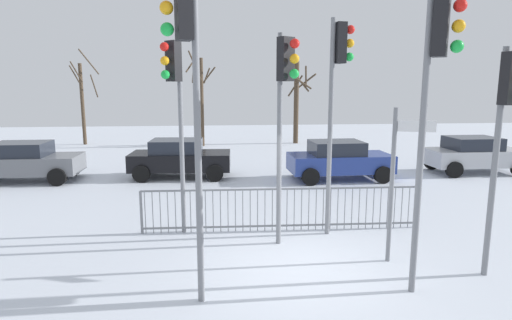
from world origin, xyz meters
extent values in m
plane|color=silver|center=(0.00, 0.00, 0.00)|extent=(60.00, 60.00, 0.00)
cylinder|color=slate|center=(3.41, -0.58, 2.10)|extent=(0.11, 0.11, 4.21)
cube|color=black|center=(3.44, -0.74, 3.66)|extent=(0.36, 0.28, 0.90)
cylinder|color=slate|center=(-2.43, 2.36, 2.31)|extent=(0.11, 0.11, 4.62)
cube|color=black|center=(-2.54, 2.24, 4.07)|extent=(0.38, 0.38, 0.90)
sphere|color=red|center=(-2.72, 2.06, 4.37)|extent=(0.20, 0.20, 0.20)
sphere|color=orange|center=(-2.72, 2.06, 4.07)|extent=(0.20, 0.20, 0.20)
sphere|color=green|center=(-2.72, 2.06, 3.77)|extent=(0.20, 0.20, 0.20)
cylinder|color=slate|center=(-0.24, 1.39, 2.31)|extent=(0.11, 0.11, 4.62)
cube|color=black|center=(-0.15, 1.25, 4.07)|extent=(0.39, 0.36, 0.90)
sphere|color=red|center=(0.00, 1.05, 4.37)|extent=(0.20, 0.20, 0.20)
sphere|color=orange|center=(0.00, 1.05, 4.07)|extent=(0.20, 0.20, 0.20)
sphere|color=green|center=(0.00, 1.05, 3.77)|extent=(0.20, 0.20, 0.20)
cylinder|color=slate|center=(1.02, 1.91, 2.51)|extent=(0.11, 0.11, 5.02)
cube|color=black|center=(1.19, 1.93, 4.47)|extent=(0.26, 0.35, 0.90)
sphere|color=red|center=(1.43, 1.97, 4.77)|extent=(0.20, 0.20, 0.20)
sphere|color=orange|center=(1.43, 1.97, 4.47)|extent=(0.20, 0.20, 0.20)
sphere|color=green|center=(1.43, 1.97, 4.17)|extent=(0.20, 0.20, 0.20)
cylinder|color=slate|center=(1.74, -1.09, 2.49)|extent=(0.11, 0.11, 4.98)
cube|color=black|center=(1.88, -1.18, 4.43)|extent=(0.36, 0.39, 0.90)
sphere|color=red|center=(2.08, -1.32, 4.73)|extent=(0.20, 0.20, 0.20)
sphere|color=orange|center=(2.08, -1.32, 4.43)|extent=(0.20, 0.20, 0.20)
sphere|color=green|center=(2.08, -1.32, 4.13)|extent=(0.20, 0.20, 0.20)
cylinder|color=slate|center=(-1.90, -1.07, 2.60)|extent=(0.11, 0.11, 5.20)
cube|color=black|center=(-2.06, -1.11, 4.65)|extent=(0.30, 0.37, 0.90)
sphere|color=orange|center=(-2.30, -1.18, 4.65)|extent=(0.20, 0.20, 0.20)
sphere|color=green|center=(-2.30, -1.18, 4.35)|extent=(0.20, 0.20, 0.20)
cylinder|color=slate|center=(1.84, 0.21, 1.56)|extent=(0.09, 0.09, 3.12)
cube|color=white|center=(2.21, 0.07, 2.77)|extent=(0.67, 0.27, 0.22)
cube|color=slate|center=(0.00, 2.24, 1.05)|extent=(6.87, 0.22, 0.04)
cube|color=slate|center=(0.00, 2.24, 0.12)|extent=(6.87, 0.22, 0.04)
cylinder|color=slate|center=(-3.35, 2.33, 0.53)|extent=(0.02, 0.02, 1.05)
cylinder|color=slate|center=(-3.16, 2.33, 0.53)|extent=(0.02, 0.02, 1.05)
cylinder|color=slate|center=(-2.98, 2.32, 0.53)|extent=(0.02, 0.02, 1.05)
cylinder|color=slate|center=(-2.80, 2.32, 0.53)|extent=(0.02, 0.02, 1.05)
cylinder|color=slate|center=(-2.62, 2.31, 0.53)|extent=(0.02, 0.02, 1.05)
cylinder|color=slate|center=(-2.44, 2.31, 0.53)|extent=(0.02, 0.02, 1.05)
cylinder|color=slate|center=(-2.26, 2.30, 0.53)|extent=(0.02, 0.02, 1.05)
cylinder|color=slate|center=(-2.08, 2.30, 0.53)|extent=(0.02, 0.02, 1.05)
cylinder|color=slate|center=(-1.90, 2.29, 0.53)|extent=(0.02, 0.02, 1.05)
cylinder|color=slate|center=(-1.72, 2.29, 0.53)|extent=(0.02, 0.02, 1.05)
cylinder|color=slate|center=(-1.54, 2.28, 0.53)|extent=(0.02, 0.02, 1.05)
cylinder|color=slate|center=(-1.36, 2.28, 0.53)|extent=(0.02, 0.02, 1.05)
cylinder|color=slate|center=(-1.18, 2.27, 0.53)|extent=(0.02, 0.02, 1.05)
cylinder|color=slate|center=(-1.00, 2.27, 0.53)|extent=(0.02, 0.02, 1.05)
cylinder|color=slate|center=(-0.81, 2.26, 0.53)|extent=(0.02, 0.02, 1.05)
cylinder|color=slate|center=(-0.63, 2.26, 0.53)|extent=(0.02, 0.02, 1.05)
cylinder|color=slate|center=(-0.45, 2.25, 0.53)|extent=(0.02, 0.02, 1.05)
cylinder|color=slate|center=(-0.27, 2.25, 0.53)|extent=(0.02, 0.02, 1.05)
cylinder|color=slate|center=(-0.09, 2.25, 0.53)|extent=(0.02, 0.02, 1.05)
cylinder|color=slate|center=(0.09, 2.24, 0.53)|extent=(0.02, 0.02, 1.05)
cylinder|color=slate|center=(0.27, 2.24, 0.53)|extent=(0.02, 0.02, 1.05)
cylinder|color=slate|center=(0.45, 2.23, 0.53)|extent=(0.02, 0.02, 1.05)
cylinder|color=slate|center=(0.63, 2.23, 0.53)|extent=(0.02, 0.02, 1.05)
cylinder|color=slate|center=(0.81, 2.22, 0.53)|extent=(0.02, 0.02, 1.05)
cylinder|color=slate|center=(0.99, 2.22, 0.53)|extent=(0.02, 0.02, 1.05)
cylinder|color=slate|center=(1.17, 2.21, 0.53)|extent=(0.02, 0.02, 1.05)
cylinder|color=slate|center=(1.35, 2.21, 0.53)|extent=(0.02, 0.02, 1.05)
cylinder|color=slate|center=(1.54, 2.20, 0.53)|extent=(0.02, 0.02, 1.05)
cylinder|color=slate|center=(1.72, 2.20, 0.53)|extent=(0.02, 0.02, 1.05)
cylinder|color=slate|center=(1.90, 2.19, 0.53)|extent=(0.02, 0.02, 1.05)
cylinder|color=slate|center=(2.08, 2.19, 0.53)|extent=(0.02, 0.02, 1.05)
cylinder|color=slate|center=(2.26, 2.18, 0.53)|extent=(0.02, 0.02, 1.05)
cylinder|color=slate|center=(2.44, 2.18, 0.53)|extent=(0.02, 0.02, 1.05)
cylinder|color=slate|center=(2.62, 2.17, 0.53)|extent=(0.02, 0.02, 1.05)
cylinder|color=slate|center=(2.80, 2.17, 0.53)|extent=(0.02, 0.02, 1.05)
cylinder|color=slate|center=(2.98, 2.16, 0.53)|extent=(0.02, 0.02, 1.05)
cylinder|color=slate|center=(3.16, 2.16, 0.53)|extent=(0.02, 0.02, 1.05)
cylinder|color=slate|center=(3.34, 2.15, 0.53)|extent=(0.02, 0.02, 1.05)
cylinder|color=slate|center=(-3.44, 2.33, 0.53)|extent=(0.06, 0.06, 1.05)
cylinder|color=slate|center=(3.43, 2.15, 0.53)|extent=(0.06, 0.06, 1.05)
cube|color=slate|center=(-8.62, 8.47, 0.65)|extent=(3.82, 1.73, 0.65)
cube|color=#1E232D|center=(-8.77, 8.47, 1.20)|extent=(1.91, 1.52, 0.55)
cylinder|color=black|center=(-7.28, 9.34, 0.32)|extent=(0.64, 0.23, 0.64)
cylinder|color=black|center=(-7.26, 7.64, 0.32)|extent=(0.64, 0.23, 0.64)
cylinder|color=black|center=(-9.98, 9.31, 0.32)|extent=(0.64, 0.23, 0.64)
cube|color=navy|center=(3.03, 7.74, 0.65)|extent=(3.85, 1.82, 0.65)
cube|color=#1E232D|center=(2.88, 7.73, 1.20)|extent=(1.95, 1.56, 0.55)
cylinder|color=black|center=(4.35, 8.63, 0.32)|extent=(0.65, 0.24, 0.64)
cylinder|color=black|center=(4.41, 6.93, 0.32)|extent=(0.65, 0.24, 0.64)
cylinder|color=black|center=(1.65, 8.54, 0.32)|extent=(0.65, 0.24, 0.64)
cylinder|color=black|center=(1.71, 6.84, 0.32)|extent=(0.65, 0.24, 0.64)
cube|color=black|center=(-2.99, 8.72, 0.65)|extent=(3.88, 1.88, 0.65)
cube|color=#1E232D|center=(-3.14, 8.72, 1.20)|extent=(1.97, 1.59, 0.55)
cylinder|color=black|center=(-1.60, 9.50, 0.32)|extent=(0.65, 0.25, 0.64)
cylinder|color=black|center=(-1.68, 7.80, 0.32)|extent=(0.65, 0.25, 0.64)
cylinder|color=black|center=(-4.30, 9.63, 0.32)|extent=(0.65, 0.25, 0.64)
cylinder|color=black|center=(-4.38, 7.93, 0.32)|extent=(0.65, 0.25, 0.64)
cube|color=#B2B5BA|center=(8.86, 8.44, 0.65)|extent=(3.81, 1.73, 0.65)
cube|color=#1E232D|center=(8.71, 8.44, 1.20)|extent=(1.91, 1.52, 0.55)
cylinder|color=black|center=(10.21, 9.30, 0.32)|extent=(0.64, 0.23, 0.64)
cylinder|color=black|center=(7.51, 9.28, 0.32)|extent=(0.64, 0.23, 0.64)
cylinder|color=black|center=(7.52, 7.58, 0.32)|extent=(0.64, 0.23, 0.64)
cylinder|color=#473828|center=(3.26, 17.96, 2.47)|extent=(0.30, 0.30, 4.93)
cylinder|color=#473828|center=(3.27, 18.39, 3.48)|extent=(0.94, 0.12, 1.31)
cylinder|color=#473828|center=(3.81, 17.83, 4.01)|extent=(0.38, 1.18, 1.27)
cylinder|color=#473828|center=(3.28, 17.35, 3.85)|extent=(1.30, 0.14, 1.46)
cylinder|color=#473828|center=(3.93, 18.41, 3.73)|extent=(1.01, 1.44, 0.98)
cylinder|color=#473828|center=(3.35, 17.28, 3.75)|extent=(1.44, 0.28, 0.95)
cylinder|color=#473828|center=(-9.50, 18.61, 2.39)|extent=(0.21, 0.21, 4.79)
cylinder|color=#473828|center=(-8.86, 18.26, 4.84)|extent=(0.78, 1.34, 1.40)
cylinder|color=#473828|center=(-8.76, 18.64, 3.45)|extent=(0.14, 1.53, 1.35)
cylinder|color=#473828|center=(-9.74, 18.28, 4.16)|extent=(0.73, 0.57, 1.03)
cylinder|color=#473828|center=(-9.61, 18.27, 4.29)|extent=(0.76, 0.33, 1.22)
cylinder|color=#473828|center=(-2.42, 17.31, 2.53)|extent=(0.25, 0.25, 5.06)
cylinder|color=#473828|center=(-2.74, 16.96, 4.62)|extent=(0.80, 0.76, 1.67)
cylinder|color=#473828|center=(-2.98, 17.56, 4.69)|extent=(0.62, 1.20, 0.93)
cylinder|color=#473828|center=(-2.07, 17.77, 3.97)|extent=(1.03, 0.80, 1.22)
cylinder|color=#473828|center=(-2.09, 17.48, 4.06)|extent=(0.45, 0.75, 0.89)
cylinder|color=#473828|center=(-2.87, 17.32, 4.11)|extent=(0.13, 0.96, 0.93)
camera|label=1|loc=(-1.62, -7.72, 3.55)|focal=29.87mm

